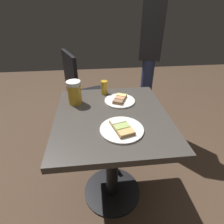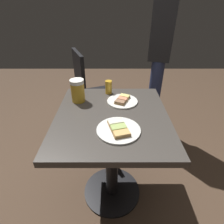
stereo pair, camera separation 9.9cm
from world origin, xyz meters
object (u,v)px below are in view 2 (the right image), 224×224
Objects in this scene: plate_near at (119,129)px; beer_glass_small at (109,87)px; beer_mug at (78,90)px; patron_standing at (161,50)px; plate_far at (122,101)px; cafe_chair at (91,92)px.

beer_glass_small reaches higher than plate_near.
plate_near is 1.53× the size of beer_mug.
plate_far is at bearing -13.34° from patron_standing.
plate_far is at bearing -93.63° from beer_mug.
plate_near is 2.41× the size of beer_glass_small.
beer_glass_small is 0.68m from patron_standing.
beer_glass_small reaches higher than plate_far.
patron_standing reaches higher than plate_near.
patron_standing is at bearing -48.20° from beer_mug.
plate_near is at bearing -172.53° from beer_glass_small.
plate_near is 0.92m from cafe_chair.
plate_near is 0.25× the size of cafe_chair.
plate_near is 1.14× the size of plate_far.
beer_mug is at bearing 38.03° from plate_near.
beer_glass_small is 0.10× the size of cafe_chair.
beer_mug is at bearing -23.86° from cafe_chair.
beer_glass_small is 0.52m from cafe_chair.
patron_standing is at bearing -23.67° from plate_near.
plate_far is 0.22× the size of cafe_chair.
beer_mug is (0.33, 0.26, 0.07)m from plate_near.
plate_near is 0.45m from beer_glass_small.
patron_standing is at bearing -31.14° from plate_far.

